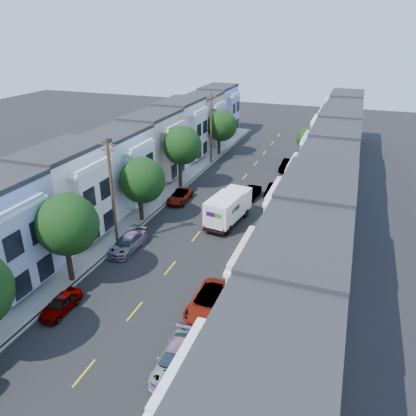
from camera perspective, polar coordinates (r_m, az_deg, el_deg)
ground at (r=34.64m, az=-5.36°, el=-8.43°), size 160.00×160.00×0.00m
road_slab at (r=46.99m, az=2.34°, el=0.92°), size 12.00×70.00×0.02m
curb_left at (r=48.98m, az=-4.41°, el=1.95°), size 0.30×70.00×0.15m
curb_right at (r=45.68m, az=9.59°, el=-0.05°), size 0.30×70.00×0.15m
sidewalk_left at (r=49.49m, az=-5.79°, el=2.14°), size 2.60×70.00×0.15m
sidewalk_right at (r=45.50m, az=11.19°, el=-0.28°), size 2.60×70.00×0.15m
centerline at (r=47.00m, az=2.34°, el=0.91°), size 0.12×70.00×0.01m
townhouse_row_left at (r=51.19m, az=-9.63°, el=2.60°), size 5.00×70.00×8.50m
townhouse_row_right at (r=45.23m, az=15.92°, el=-1.05°), size 5.00×70.00×8.50m
tree_b at (r=32.11m, az=-19.30°, el=-2.23°), size 4.70×4.70×7.45m
tree_c at (r=41.08m, az=-9.32°, el=3.87°), size 4.61×4.61×6.86m
tree_d at (r=49.39m, az=-3.74°, el=8.77°), size 4.67×4.67×7.82m
tree_e at (r=63.40m, az=1.86°, el=11.48°), size 4.70×4.70×6.92m
tree_far_r at (r=59.39m, az=13.72°, el=9.40°), size 3.10×3.10×5.64m
utility_pole_near at (r=36.66m, az=-13.32°, el=2.00°), size 1.60×0.26×10.00m
utility_pole_far at (r=59.02m, az=0.44°, el=11.11°), size 1.60×0.26×10.00m
fedex_truck at (r=41.29m, az=2.85°, el=0.12°), size 2.53×6.56×3.15m
lead_sedan at (r=47.97m, az=6.11°, el=2.11°), size 1.68×3.92×1.27m
parked_left_b at (r=31.35m, az=-19.99°, el=-12.62°), size 1.45×3.77×1.22m
parked_left_c at (r=37.51m, az=-11.24°, el=-4.84°), size 2.01×4.64×1.38m
parked_left_d at (r=46.90m, az=-3.99°, el=1.64°), size 2.40×4.61×1.24m
parked_right_a at (r=25.65m, az=-4.59°, el=-20.39°), size 2.15×4.64×1.36m
parked_right_b at (r=29.66m, az=0.09°, el=-13.00°), size 2.46×5.15×1.42m
parked_right_c at (r=49.07m, az=9.18°, el=2.46°), size 1.54×3.91×1.29m
parked_right_d at (r=58.13m, az=11.13°, el=5.90°), size 1.81×4.41×1.44m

